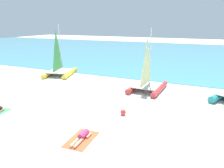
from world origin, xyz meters
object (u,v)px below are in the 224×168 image
at_px(towel_right, 81,139).
at_px(beach_ball, 123,112).
at_px(sailboat_yellow, 60,68).
at_px(sunbather_right, 82,136).
at_px(sailboat_red, 147,82).

bearing_deg(towel_right, beach_ball, 77.82).
distance_m(sailboat_yellow, sunbather_right, 13.60).
distance_m(sailboat_red, sunbather_right, 8.83).
distance_m(towel_right, sunbather_right, 0.14).
xyz_separation_m(sailboat_yellow, beach_ball, (9.77, -6.77, -0.60)).
bearing_deg(beach_ball, sailboat_yellow, 145.28).
bearing_deg(sailboat_yellow, towel_right, -65.96).
distance_m(sailboat_red, beach_ball, 5.41).
xyz_separation_m(sunbather_right, beach_ball, (0.75, 3.40, 0.04)).
xyz_separation_m(sailboat_red, towel_right, (-0.70, -8.84, -0.73)).
height_order(sunbather_right, beach_ball, beach_ball).
xyz_separation_m(towel_right, sunbather_right, (-0.00, 0.07, 0.13)).
relative_size(sailboat_red, towel_right, 2.60).
bearing_deg(sailboat_yellow, sunbather_right, -65.79).
relative_size(sailboat_red, sunbather_right, 3.16).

